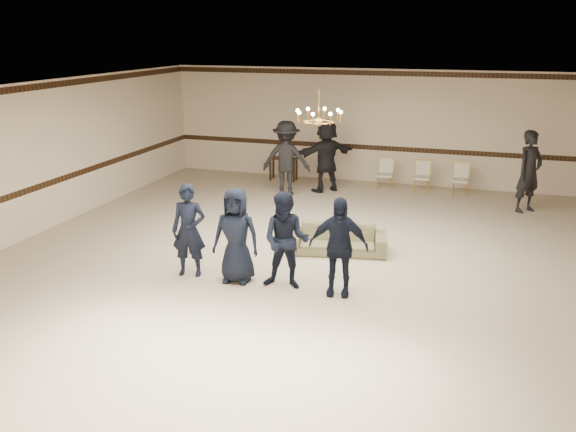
% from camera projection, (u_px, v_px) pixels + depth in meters
% --- Properties ---
extents(room, '(12.01, 14.01, 3.21)m').
position_uv_depth(room, '(303.00, 183.00, 10.83)').
color(room, '#BBAE90').
rests_on(room, ground).
extents(chair_rail, '(12.00, 0.02, 0.14)m').
position_uv_depth(chair_rail, '(373.00, 148.00, 17.36)').
color(chair_rail, '#331E0F').
rests_on(chair_rail, wall_back).
extents(crown_molding, '(12.00, 0.02, 0.14)m').
position_uv_depth(crown_molding, '(376.00, 73.00, 16.76)').
color(crown_molding, '#331E0F').
rests_on(crown_molding, wall_back).
extents(chandelier, '(0.94, 0.94, 0.89)m').
position_uv_depth(chandelier, '(319.00, 105.00, 11.37)').
color(chandelier, '#B5873A').
rests_on(chandelier, ceiling).
extents(boy_a, '(0.67, 0.51, 1.67)m').
position_uv_depth(boy_a, '(189.00, 230.00, 10.70)').
color(boy_a, black).
rests_on(boy_a, floor).
extents(boy_b, '(0.85, 0.59, 1.67)m').
position_uv_depth(boy_b, '(236.00, 236.00, 10.43)').
color(boy_b, black).
rests_on(boy_b, floor).
extents(boy_c, '(0.85, 0.69, 1.67)m').
position_uv_depth(boy_c, '(286.00, 241.00, 10.17)').
color(boy_c, black).
rests_on(boy_c, floor).
extents(boy_d, '(1.02, 0.53, 1.67)m').
position_uv_depth(boy_d, '(338.00, 246.00, 9.90)').
color(boy_d, black).
rests_on(boy_d, floor).
extents(settee, '(2.03, 1.10, 0.56)m').
position_uv_depth(settee, '(338.00, 239.00, 11.95)').
color(settee, olive).
rests_on(settee, floor).
extents(adult_left, '(1.36, 0.89, 1.97)m').
position_uv_depth(adult_left, '(286.00, 158.00, 15.98)').
color(adult_left, black).
rests_on(adult_left, floor).
extents(adult_mid, '(1.70, 1.71, 1.97)m').
position_uv_depth(adult_mid, '(326.00, 155.00, 16.35)').
color(adult_mid, black).
rests_on(adult_mid, floor).
extents(adult_right, '(0.84, 0.84, 1.97)m').
position_uv_depth(adult_right, '(529.00, 172.00, 14.48)').
color(adult_right, black).
rests_on(adult_right, floor).
extents(banquet_chair_left, '(0.44, 0.44, 0.85)m').
position_uv_depth(banquet_chair_left, '(385.00, 175.00, 16.64)').
color(banquet_chair_left, beige).
rests_on(banquet_chair_left, floor).
extents(banquet_chair_mid, '(0.42, 0.42, 0.85)m').
position_uv_depth(banquet_chair_mid, '(422.00, 177.00, 16.34)').
color(banquet_chair_mid, beige).
rests_on(banquet_chair_mid, floor).
extents(banquet_chair_right, '(0.42, 0.42, 0.85)m').
position_uv_depth(banquet_chair_right, '(461.00, 180.00, 16.05)').
color(banquet_chair_right, beige).
rests_on(banquet_chair_right, floor).
extents(console_table, '(0.83, 0.39, 0.68)m').
position_uv_depth(console_table, '(283.00, 169.00, 17.73)').
color(console_table, black).
rests_on(console_table, floor).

